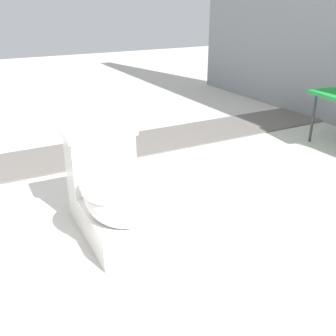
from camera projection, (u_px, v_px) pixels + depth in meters
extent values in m
plane|color=beige|center=(88.00, 247.00, 1.93)|extent=(14.00, 14.00, 0.00)
cube|color=#605B56|center=(101.00, 150.00, 3.13)|extent=(0.56, 8.00, 0.01)
cube|color=white|center=(117.00, 217.00, 2.02)|extent=(0.61, 0.35, 0.17)
ellipsoid|color=white|center=(122.00, 195.00, 1.87)|extent=(0.45, 0.37, 0.28)
cylinder|color=white|center=(122.00, 184.00, 1.85)|extent=(0.40, 0.40, 0.03)
cube|color=white|center=(101.00, 161.00, 2.10)|extent=(0.19, 0.34, 0.30)
cube|color=white|center=(98.00, 131.00, 2.03)|extent=(0.21, 0.37, 0.04)
cylinder|color=silver|center=(113.00, 125.00, 2.05)|extent=(0.02, 0.02, 0.01)
cylinder|color=#38383D|center=(313.00, 118.00, 3.26)|extent=(0.02, 0.02, 0.40)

